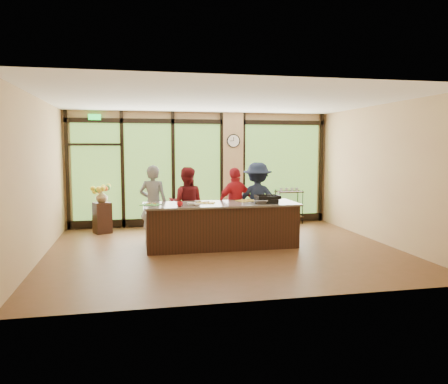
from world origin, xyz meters
name	(u,v)px	position (x,y,z in m)	size (l,w,h in m)	color
floor	(224,250)	(0.00, 0.00, 0.00)	(7.00, 7.00, 0.00)	brown
ceiling	(224,100)	(0.00, 0.00, 3.00)	(7.00, 7.00, 0.00)	white
back_wall	(201,169)	(0.00, 3.00, 1.50)	(7.00, 7.00, 0.00)	tan
left_wall	(38,179)	(-3.50, 0.00, 1.50)	(6.00, 6.00, 0.00)	tan
right_wall	(382,174)	(3.50, 0.00, 1.50)	(6.00, 6.00, 0.00)	tan
window_wall	(208,173)	(0.16, 2.95, 1.39)	(6.90, 0.12, 3.00)	tan
island_base	(221,226)	(0.00, 0.30, 0.44)	(3.10, 1.00, 0.88)	black
countertop	(221,204)	(0.00, 0.30, 0.90)	(3.20, 1.10, 0.04)	slate
wall_clock	(233,141)	(0.85, 2.87, 2.25)	(0.36, 0.04, 0.36)	black
cook_left	(153,204)	(-1.37, 1.03, 0.85)	(0.62, 0.41, 1.70)	slate
cook_midleft	(186,204)	(-0.63, 1.13, 0.82)	(0.80, 0.62, 1.64)	maroon
cook_midright	(236,204)	(0.47, 0.99, 0.81)	(0.95, 0.40, 1.63)	#B41B25
cook_right	(258,200)	(1.01, 1.06, 0.87)	(1.12, 0.64, 1.74)	#192137
roasting_pan	(267,201)	(0.97, 0.20, 0.96)	(0.48, 0.38, 0.09)	black
mixing_bowl	(262,201)	(0.82, 0.10, 0.96)	(0.34, 0.34, 0.08)	silver
cutting_board_left	(150,205)	(-1.45, 0.31, 0.93)	(0.37, 0.28, 0.01)	#3B8E33
cutting_board_center	(206,203)	(-0.31, 0.38, 0.93)	(0.37, 0.28, 0.01)	gold
cutting_board_right	(247,201)	(0.62, 0.58, 0.93)	(0.41, 0.31, 0.01)	gold
prep_bowl_near	(191,204)	(-0.65, 0.11, 0.95)	(0.17, 0.17, 0.05)	white
prep_bowl_mid	(197,205)	(-0.55, 0.00, 0.94)	(0.14, 0.14, 0.05)	white
prep_bowl_far	(198,202)	(-0.45, 0.53, 0.94)	(0.14, 0.14, 0.03)	white
red_ramekin	(180,204)	(-0.89, 0.00, 0.97)	(0.12, 0.12, 0.09)	red
flower_stand	(102,218)	(-2.54, 2.32, 0.37)	(0.37, 0.37, 0.75)	black
flower_vase	(102,196)	(-2.54, 2.32, 0.90)	(0.29, 0.29, 0.30)	olive
bar_cart	(289,202)	(2.39, 2.75, 0.59)	(0.72, 0.42, 0.98)	black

